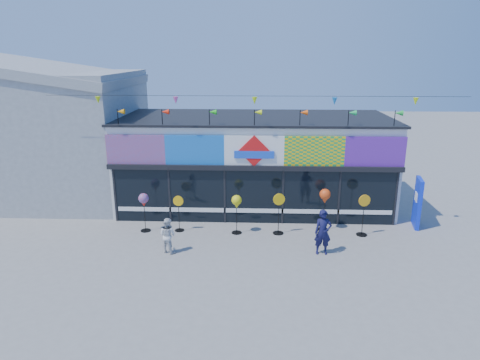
# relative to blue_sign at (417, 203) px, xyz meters

# --- Properties ---
(ground) EXTENTS (80.00, 80.00, 0.00)m
(ground) POSITION_rel_blue_sign_xyz_m (-6.65, -3.30, -1.02)
(ground) COLOR slate
(ground) RESTS_ON ground
(kite_shop) EXTENTS (16.00, 5.70, 5.31)m
(kite_shop) POSITION_rel_blue_sign_xyz_m (-6.65, 2.64, 1.02)
(kite_shop) COLOR white
(kite_shop) RESTS_ON ground
(neighbour_building) EXTENTS (8.18, 7.20, 6.87)m
(neighbour_building) POSITION_rel_blue_sign_xyz_m (-16.65, 3.70, 2.18)
(neighbour_building) COLOR #A1A3A6
(neighbour_building) RESTS_ON ground
(blue_sign) EXTENTS (0.33, 1.03, 2.04)m
(blue_sign) POSITION_rel_blue_sign_xyz_m (0.00, 0.00, 0.00)
(blue_sign) COLOR #0E2AD8
(blue_sign) RESTS_ON ground
(spinner_0) EXTENTS (0.40, 0.40, 1.58)m
(spinner_0) POSITION_rel_blue_sign_xyz_m (-10.97, -0.93, 0.24)
(spinner_0) COLOR black
(spinner_0) RESTS_ON ground
(spinner_1) EXTENTS (0.41, 0.38, 1.47)m
(spinner_1) POSITION_rel_blue_sign_xyz_m (-9.62, -0.85, -0.25)
(spinner_1) COLOR black
(spinner_1) RESTS_ON ground
(spinner_2) EXTENTS (0.40, 0.40, 1.58)m
(spinner_2) POSITION_rel_blue_sign_xyz_m (-7.31, -0.99, 0.24)
(spinner_2) COLOR black
(spinner_2) RESTS_ON ground
(spinner_3) EXTENTS (0.46, 0.42, 1.66)m
(spinner_3) POSITION_rel_blue_sign_xyz_m (-5.66, -0.97, -0.15)
(spinner_3) COLOR black
(spinner_3) RESTS_ON ground
(spinner_4) EXTENTS (0.44, 0.44, 1.73)m
(spinner_4) POSITION_rel_blue_sign_xyz_m (-3.84, -0.55, 0.36)
(spinner_4) COLOR black
(spinner_4) RESTS_ON ground
(spinner_5) EXTENTS (0.46, 0.42, 1.66)m
(spinner_5) POSITION_rel_blue_sign_xyz_m (-2.40, -1.00, -0.14)
(spinner_5) COLOR black
(spinner_5) RESTS_ON ground
(adult_man) EXTENTS (0.61, 0.41, 1.64)m
(adult_man) POSITION_rel_blue_sign_xyz_m (-4.19, -2.69, -0.21)
(adult_man) COLOR #12133A
(adult_man) RESTS_ON ground
(child) EXTENTS (0.72, 0.61, 1.29)m
(child) POSITION_rel_blue_sign_xyz_m (-9.67, -2.77, -0.38)
(child) COLOR silver
(child) RESTS_ON ground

